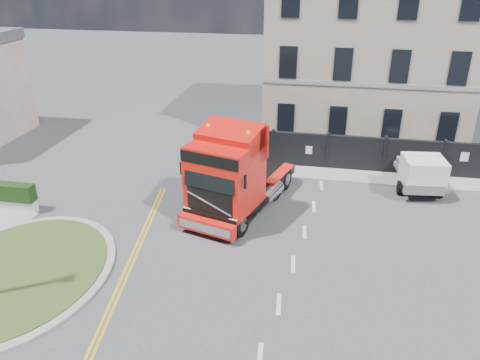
# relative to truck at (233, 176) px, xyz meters

# --- Properties ---
(ground) EXTENTS (120.00, 120.00, 0.00)m
(ground) POSITION_rel_truck_xyz_m (0.09, -3.03, -1.88)
(ground) COLOR #424244
(ground) RESTS_ON ground
(traffic_island) EXTENTS (6.80, 6.80, 0.17)m
(traffic_island) POSITION_rel_truck_xyz_m (-6.91, -6.03, -1.79)
(traffic_island) COLOR gray
(traffic_island) RESTS_ON ground
(hoarding_fence) EXTENTS (18.80, 0.25, 2.00)m
(hoarding_fence) POSITION_rel_truck_xyz_m (6.64, 5.97, -0.88)
(hoarding_fence) COLOR black
(hoarding_fence) RESTS_ON ground
(georgian_building) EXTENTS (12.30, 10.30, 12.80)m
(georgian_building) POSITION_rel_truck_xyz_m (6.09, 13.47, 3.90)
(georgian_building) COLOR #B5A390
(georgian_building) RESTS_ON ground
(pavement_far) EXTENTS (20.00, 1.60, 0.12)m
(pavement_far) POSITION_rel_truck_xyz_m (6.09, 5.07, -1.82)
(pavement_far) COLOR gray
(pavement_far) RESTS_ON ground
(truck) EXTENTS (4.44, 7.43, 4.19)m
(truck) POSITION_rel_truck_xyz_m (0.00, 0.00, 0.00)
(truck) COLOR black
(truck) RESTS_ON ground
(flatbed_pickup) EXTENTS (2.39, 4.91, 1.97)m
(flatbed_pickup) POSITION_rel_truck_xyz_m (8.67, 4.06, -0.82)
(flatbed_pickup) COLOR slate
(flatbed_pickup) RESTS_ON ground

